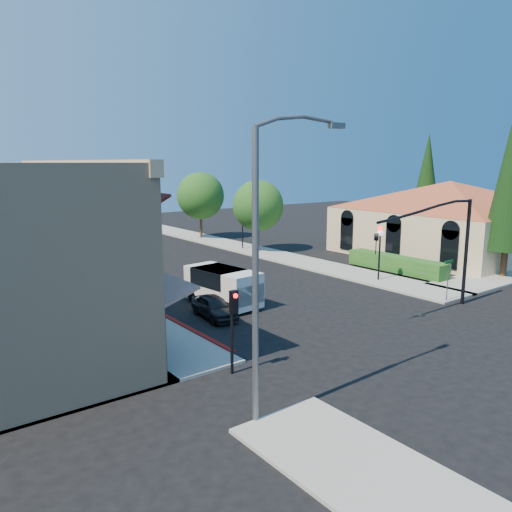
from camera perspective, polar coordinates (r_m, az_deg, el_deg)
ground at (r=23.96m, az=15.64°, el=-9.27°), size 120.00×120.00×0.00m
sidewalk_left at (r=42.30m, az=-23.48°, el=-1.05°), size 3.50×50.00×0.12m
sidewalk_right at (r=49.23m, az=-3.34°, el=1.36°), size 3.50×50.00×0.12m
curb_red_strip at (r=25.52m, az=-8.99°, el=-7.76°), size 0.25×10.00×0.06m
mission_building at (r=47.44m, az=21.12°, el=4.81°), size 30.12×30.12×6.40m
hedge at (r=38.19m, az=15.68°, el=-1.84°), size 1.40×8.00×1.10m
conifer_near at (r=38.56m, az=27.23°, el=8.35°), size 3.20×3.20×12.50m
conifer_far at (r=55.86m, az=18.93°, el=8.41°), size 3.20×3.20×11.00m
street_tree_a at (r=44.70m, az=0.23°, el=5.78°), size 4.56×4.56×6.48m
street_tree_b at (r=52.96m, az=-6.37°, el=6.86°), size 4.94×4.94×7.02m
signal_mast_arm at (r=28.53m, az=20.86°, el=2.07°), size 8.01×0.39×6.00m
secondary_signal at (r=18.88m, az=-2.65°, el=-6.89°), size 0.28×0.42×3.32m
cobra_streetlight at (r=14.82m, az=1.02°, el=0.01°), size 3.60×0.25×9.31m
street_name_sign at (r=30.69m, az=21.11°, el=-1.92°), size 0.80×0.06×2.50m
lamppost_left_near at (r=24.12m, az=-12.53°, el=-2.22°), size 0.44×0.44×3.57m
lamppost_left_far at (r=37.14m, az=-21.57°, el=1.76°), size 0.44×0.44×3.57m
lamppost_right_near at (r=34.60m, az=13.98°, el=1.59°), size 0.44×0.44×3.57m
lamppost_right_far at (r=46.27m, az=-1.57°, el=4.13°), size 0.44×0.44×3.57m
white_van at (r=28.30m, az=-3.75°, el=-3.27°), size 2.53×4.89×2.08m
parked_car_a at (r=26.22m, az=-4.80°, el=-5.80°), size 1.77×3.61×1.19m
parked_car_b at (r=35.86m, az=-14.35°, el=-1.48°), size 1.41×4.04×1.33m
parked_car_c at (r=40.41m, az=-19.15°, el=-0.56°), size 1.55×3.81×1.11m
parked_car_d at (r=47.82m, az=-21.02°, el=0.99°), size 2.24×4.15×1.11m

